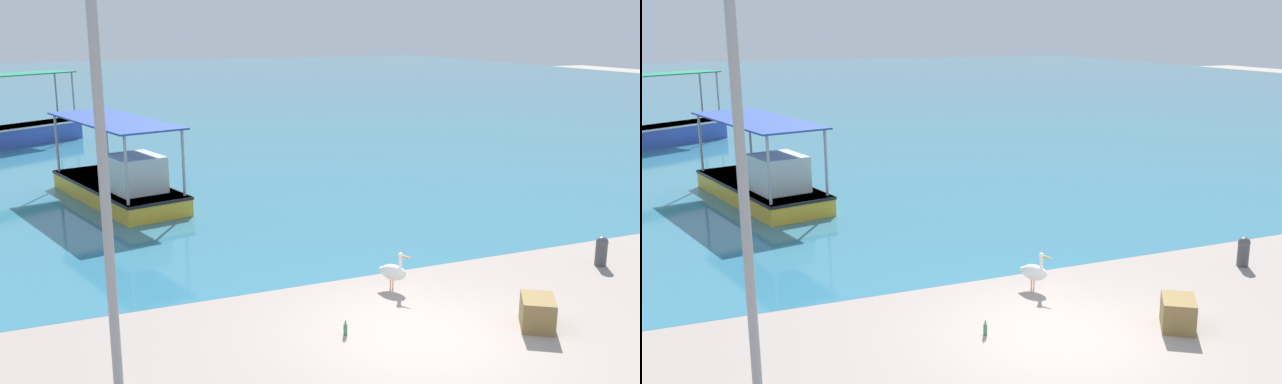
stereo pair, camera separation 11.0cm
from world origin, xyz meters
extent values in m
plane|color=gray|center=(0.00, 0.00, 0.00)|extent=(120.00, 120.00, 0.00)
cube|color=teal|center=(0.00, 48.00, 0.00)|extent=(110.00, 90.00, 0.00)
cube|color=gold|center=(-3.35, 11.86, 0.28)|extent=(3.32, 6.30, 0.55)
cube|color=black|center=(-3.35, 11.86, 0.52)|extent=(3.37, 6.35, 0.08)
cylinder|color=#99999E|center=(-4.84, 14.33, 1.48)|extent=(0.08, 0.08, 1.85)
cylinder|color=#99999E|center=(-3.24, 14.73, 1.48)|extent=(0.08, 0.08, 1.85)
cylinder|color=#99999E|center=(-3.47, 8.98, 1.48)|extent=(0.08, 0.08, 1.85)
cylinder|color=#99999E|center=(-1.87, 9.39, 1.48)|extent=(0.08, 0.08, 1.85)
cube|color=#254090|center=(-3.35, 11.86, 2.43)|extent=(3.37, 6.13, 0.05)
cube|color=silver|center=(-3.02, 10.54, 1.07)|extent=(1.68, 1.90, 1.02)
cube|color=#3955BE|center=(-6.08, 23.85, 0.42)|extent=(5.88, 4.47, 0.84)
cube|color=silver|center=(-6.08, 23.85, 0.80)|extent=(5.94, 4.52, 0.08)
cylinder|color=#99999E|center=(-4.09, 25.84, 1.94)|extent=(0.08, 0.08, 2.19)
cylinder|color=#99999E|center=(-3.41, 24.78, 1.94)|extent=(0.08, 0.08, 2.19)
cube|color=#177751|center=(-6.08, 23.85, 3.06)|extent=(5.77, 4.45, 0.05)
cylinder|color=#E0997A|center=(0.70, 2.16, 0.11)|extent=(0.03, 0.03, 0.22)
cylinder|color=#E0997A|center=(0.62, 2.11, 0.11)|extent=(0.03, 0.03, 0.22)
ellipsoid|color=white|center=(0.67, 2.11, 0.36)|extent=(0.53, 0.62, 0.32)
ellipsoid|color=white|center=(0.54, 2.32, 0.38)|extent=(0.19, 0.20, 0.10)
cylinder|color=white|center=(0.75, 1.98, 0.58)|extent=(0.07, 0.07, 0.26)
sphere|color=white|center=(0.75, 1.98, 0.74)|extent=(0.11, 0.11, 0.11)
cone|color=#E5933F|center=(0.84, 1.84, 0.73)|extent=(0.20, 0.28, 0.06)
cylinder|color=gray|center=(-5.03, -0.15, 2.99)|extent=(0.14, 0.14, 5.98)
cylinder|color=#47474C|center=(5.60, 1.54, 0.25)|extent=(0.25, 0.25, 0.50)
sphere|color=#4C4C51|center=(5.60, 1.54, 0.53)|extent=(0.26, 0.26, 0.26)
cube|color=olive|center=(2.10, -0.53, 0.27)|extent=(0.90, 0.96, 0.55)
cylinder|color=#3F7F4C|center=(-1.15, 0.52, 0.10)|extent=(0.07, 0.07, 0.20)
cylinder|color=#3F7F4C|center=(-1.15, 0.52, 0.24)|extent=(0.03, 0.03, 0.07)
camera|label=1|loc=(-6.07, -9.73, 5.25)|focal=40.00mm
camera|label=2|loc=(-5.97, -9.77, 5.25)|focal=40.00mm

